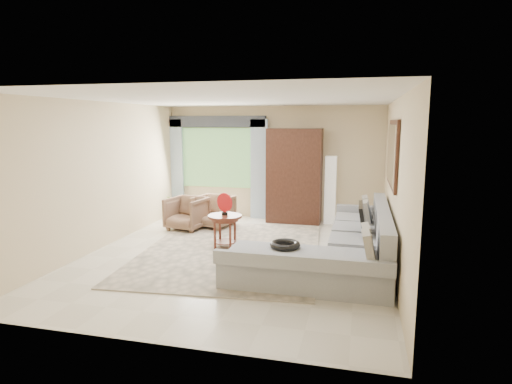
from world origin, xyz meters
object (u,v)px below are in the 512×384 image
(tv_screen, at_px, (363,219))
(armchair_right, at_px, (213,211))
(armoire, at_px, (294,176))
(coffee_table, at_px, (225,231))
(potted_plant, at_px, (173,206))
(sectional_sofa, at_px, (344,250))
(armchair_left, at_px, (187,213))
(floor_lamp, at_px, (330,190))

(tv_screen, height_order, armchair_right, tv_screen)
(armoire, bearing_deg, coffee_table, -110.42)
(potted_plant, bearing_deg, tv_screen, -28.92)
(sectional_sofa, height_order, armoire, armoire)
(armchair_left, height_order, floor_lamp, floor_lamp)
(tv_screen, relative_size, floor_lamp, 0.49)
(coffee_table, bearing_deg, armchair_right, 116.92)
(tv_screen, distance_m, armoire, 3.01)
(armchair_left, distance_m, potted_plant, 1.36)
(coffee_table, relative_size, potted_plant, 1.20)
(coffee_table, relative_size, armchair_right, 0.80)
(armchair_right, distance_m, armoire, 1.98)
(tv_screen, height_order, armchair_left, tv_screen)
(sectional_sofa, relative_size, potted_plant, 6.85)
(potted_plant, xyz_separation_m, floor_lamp, (3.70, 0.22, 0.50))
(tv_screen, bearing_deg, armoire, 120.10)
(armchair_right, distance_m, floor_lamp, 2.63)
(coffee_table, relative_size, armchair_left, 0.81)
(armchair_right, bearing_deg, armoire, 42.09)
(armchair_right, xyz_separation_m, potted_plant, (-1.30, 0.76, -0.09))
(sectional_sofa, distance_m, tv_screen, 0.60)
(armchair_left, xyz_separation_m, armoire, (2.08, 1.23, 0.71))
(armchair_left, relative_size, potted_plant, 1.49)
(sectional_sofa, xyz_separation_m, armchair_left, (-3.31, 1.66, 0.06))
(sectional_sofa, relative_size, tv_screen, 4.68)
(armchair_left, distance_m, armchair_right, 0.57)
(tv_screen, distance_m, armchair_right, 3.54)
(sectional_sofa, bearing_deg, tv_screen, 49.23)
(armchair_left, height_order, potted_plant, armchair_left)
(coffee_table, relative_size, floor_lamp, 0.41)
(coffee_table, distance_m, armchair_left, 1.64)
(coffee_table, xyz_separation_m, armchair_left, (-1.21, 1.12, 0.02))
(tv_screen, distance_m, coffee_table, 2.42)
(sectional_sofa, relative_size, coffee_table, 5.69)
(tv_screen, bearing_deg, coffee_table, 174.32)
(armchair_left, bearing_deg, sectional_sofa, -15.52)
(armchair_right, bearing_deg, floor_lamp, 34.44)
(sectional_sofa, bearing_deg, armchair_left, 153.35)
(sectional_sofa, bearing_deg, potted_plant, 146.46)
(armchair_left, xyz_separation_m, armchair_right, (0.48, 0.32, 0.00))
(sectional_sofa, height_order, coffee_table, sectional_sofa)
(coffee_table, xyz_separation_m, floor_lamp, (1.68, 2.41, 0.43))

